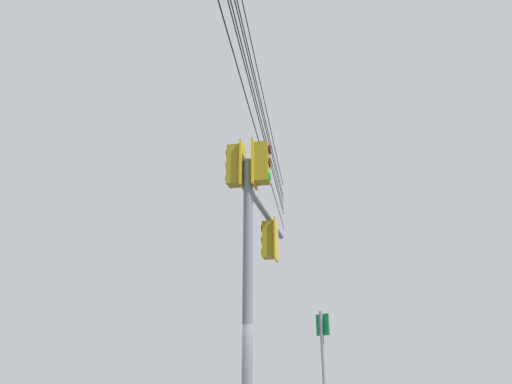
% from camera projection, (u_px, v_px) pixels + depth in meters
% --- Properties ---
extents(signal_mast_assembly, '(3.74, 2.07, 6.32)m').
position_uv_depth(signal_mast_assembly, '(255.00, 232.00, 9.91)').
color(signal_mast_assembly, slate).
rests_on(signal_mast_assembly, ground).
extents(route_sign_primary, '(0.30, 0.19, 2.81)m').
position_uv_depth(route_sign_primary, '(324.00, 370.00, 8.90)').
color(route_sign_primary, slate).
rests_on(route_sign_primary, ground).
extents(overhead_wire_span, '(18.35, 6.06, 2.75)m').
position_uv_depth(overhead_wire_span, '(254.00, 88.00, 11.63)').
color(overhead_wire_span, black).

